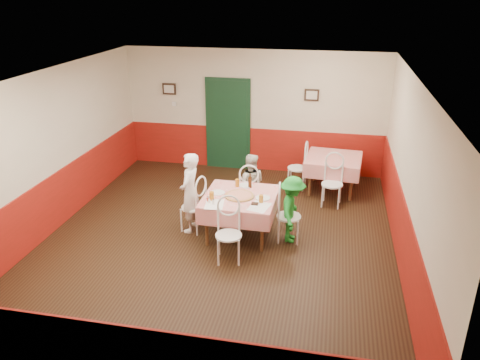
% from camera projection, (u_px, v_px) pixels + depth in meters
% --- Properties ---
extents(floor, '(7.00, 7.00, 0.00)m').
position_uv_depth(floor, '(218.00, 240.00, 8.13)').
color(floor, black).
rests_on(floor, ground).
extents(ceiling, '(7.00, 7.00, 0.00)m').
position_uv_depth(ceiling, '(215.00, 78.00, 7.04)').
color(ceiling, white).
rests_on(ceiling, back_wall).
extents(back_wall, '(6.00, 0.10, 2.80)m').
position_uv_depth(back_wall, '(254.00, 111.00, 10.75)').
color(back_wall, beige).
rests_on(back_wall, ground).
extents(front_wall, '(6.00, 0.10, 2.80)m').
position_uv_depth(front_wall, '(127.00, 294.00, 4.42)').
color(front_wall, beige).
rests_on(front_wall, ground).
extents(left_wall, '(0.10, 7.00, 2.80)m').
position_uv_depth(left_wall, '(50.00, 152.00, 8.13)').
color(left_wall, beige).
rests_on(left_wall, ground).
extents(right_wall, '(0.10, 7.00, 2.80)m').
position_uv_depth(right_wall, '(410.00, 179.00, 7.04)').
color(right_wall, beige).
rests_on(right_wall, ground).
extents(wainscot_back, '(6.00, 0.03, 1.00)m').
position_uv_depth(wainscot_back, '(253.00, 149.00, 11.08)').
color(wainscot_back, maroon).
rests_on(wainscot_back, ground).
extents(wainscot_left, '(0.03, 7.00, 1.00)m').
position_uv_depth(wainscot_left, '(58.00, 199.00, 8.48)').
color(wainscot_left, maroon).
rests_on(wainscot_left, ground).
extents(wainscot_right, '(0.03, 7.00, 1.00)m').
position_uv_depth(wainscot_right, '(401.00, 231.00, 7.39)').
color(wainscot_right, maroon).
rests_on(wainscot_right, ground).
extents(door, '(0.96, 0.06, 2.10)m').
position_uv_depth(door, '(228.00, 125.00, 10.95)').
color(door, black).
rests_on(door, ground).
extents(picture_left, '(0.32, 0.03, 0.26)m').
position_uv_depth(picture_left, '(169.00, 89.00, 10.89)').
color(picture_left, black).
rests_on(picture_left, back_wall).
extents(picture_right, '(0.32, 0.03, 0.26)m').
position_uv_depth(picture_right, '(312.00, 95.00, 10.29)').
color(picture_right, black).
rests_on(picture_right, back_wall).
extents(thermostat, '(0.10, 0.03, 0.10)m').
position_uv_depth(thermostat, '(174.00, 104.00, 11.01)').
color(thermostat, white).
rests_on(thermostat, back_wall).
extents(main_table, '(1.24, 1.24, 0.77)m').
position_uv_depth(main_table, '(240.00, 216.00, 8.15)').
color(main_table, red).
rests_on(main_table, ground).
extents(second_table, '(1.21, 1.21, 0.77)m').
position_uv_depth(second_table, '(333.00, 174.00, 9.94)').
color(second_table, red).
rests_on(second_table, ground).
extents(chair_left, '(0.51, 0.51, 0.90)m').
position_uv_depth(chair_left, '(193.00, 207.00, 8.29)').
color(chair_left, white).
rests_on(chair_left, ground).
extents(chair_right, '(0.46, 0.46, 0.90)m').
position_uv_depth(chair_right, '(289.00, 217.00, 7.96)').
color(chair_right, white).
rests_on(chair_right, ground).
extents(chair_far, '(0.46, 0.46, 0.90)m').
position_uv_depth(chair_far, '(249.00, 192.00, 8.89)').
color(chair_far, white).
rests_on(chair_far, ground).
extents(chair_near, '(0.49, 0.49, 0.90)m').
position_uv_depth(chair_near, '(229.00, 235.00, 7.36)').
color(chair_near, white).
rests_on(chair_near, ground).
extents(chair_second_a, '(0.45, 0.45, 0.90)m').
position_uv_depth(chair_second_a, '(297.00, 168.00, 10.05)').
color(chair_second_a, white).
rests_on(chair_second_a, ground).
extents(chair_second_b, '(0.45, 0.45, 0.90)m').
position_uv_depth(chair_second_b, '(332.00, 184.00, 9.23)').
color(chair_second_b, white).
rests_on(chair_second_b, ground).
extents(pizza, '(0.50, 0.50, 0.03)m').
position_uv_depth(pizza, '(239.00, 196.00, 7.97)').
color(pizza, '#B74723').
rests_on(pizza, main_table).
extents(plate_left, '(0.25, 0.25, 0.01)m').
position_uv_depth(plate_left, '(218.00, 193.00, 8.10)').
color(plate_left, white).
rests_on(plate_left, main_table).
extents(plate_right, '(0.25, 0.25, 0.01)m').
position_uv_depth(plate_right, '(263.00, 198.00, 7.90)').
color(plate_right, white).
rests_on(plate_right, main_table).
extents(plate_far, '(0.25, 0.25, 0.01)m').
position_uv_depth(plate_far, '(246.00, 185.00, 8.39)').
color(plate_far, white).
rests_on(plate_far, main_table).
extents(glass_a, '(0.08, 0.08, 0.15)m').
position_uv_depth(glass_a, '(212.00, 196.00, 7.82)').
color(glass_a, '#BF7219').
rests_on(glass_a, main_table).
extents(glass_b, '(0.07, 0.07, 0.13)m').
position_uv_depth(glass_b, '(261.00, 199.00, 7.73)').
color(glass_b, '#BF7219').
rests_on(glass_b, main_table).
extents(glass_c, '(0.08, 0.08, 0.14)m').
position_uv_depth(glass_c, '(237.00, 183.00, 8.35)').
color(glass_c, '#BF7219').
rests_on(glass_c, main_table).
extents(beer_bottle, '(0.07, 0.07, 0.24)m').
position_uv_depth(beer_bottle, '(250.00, 181.00, 8.28)').
color(beer_bottle, '#381C0A').
rests_on(beer_bottle, main_table).
extents(shaker_a, '(0.04, 0.04, 0.09)m').
position_uv_depth(shaker_a, '(209.00, 201.00, 7.72)').
color(shaker_a, silver).
rests_on(shaker_a, main_table).
extents(shaker_b, '(0.04, 0.04, 0.09)m').
position_uv_depth(shaker_b, '(213.00, 202.00, 7.66)').
color(shaker_b, silver).
rests_on(shaker_b, main_table).
extents(shaker_c, '(0.04, 0.04, 0.09)m').
position_uv_depth(shaker_c, '(208.00, 199.00, 7.78)').
color(shaker_c, '#B23319').
rests_on(shaker_c, main_table).
extents(menu_left, '(0.35, 0.43, 0.00)m').
position_uv_depth(menu_left, '(214.00, 204.00, 7.68)').
color(menu_left, white).
rests_on(menu_left, main_table).
extents(menu_right, '(0.38, 0.46, 0.00)m').
position_uv_depth(menu_right, '(259.00, 207.00, 7.60)').
color(menu_right, white).
rests_on(menu_right, main_table).
extents(wallet, '(0.11, 0.09, 0.02)m').
position_uv_depth(wallet, '(255.00, 204.00, 7.68)').
color(wallet, black).
rests_on(wallet, main_table).
extents(diner_left, '(0.38, 0.55, 1.45)m').
position_uv_depth(diner_left, '(190.00, 193.00, 8.19)').
color(diner_left, gray).
rests_on(diner_left, ground).
extents(diner_far, '(0.63, 0.52, 1.20)m').
position_uv_depth(diner_far, '(250.00, 184.00, 8.88)').
color(diner_far, gray).
rests_on(diner_far, ground).
extents(diner_right, '(0.44, 0.76, 1.18)m').
position_uv_depth(diner_right, '(292.00, 209.00, 7.89)').
color(diner_right, gray).
rests_on(diner_right, ground).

